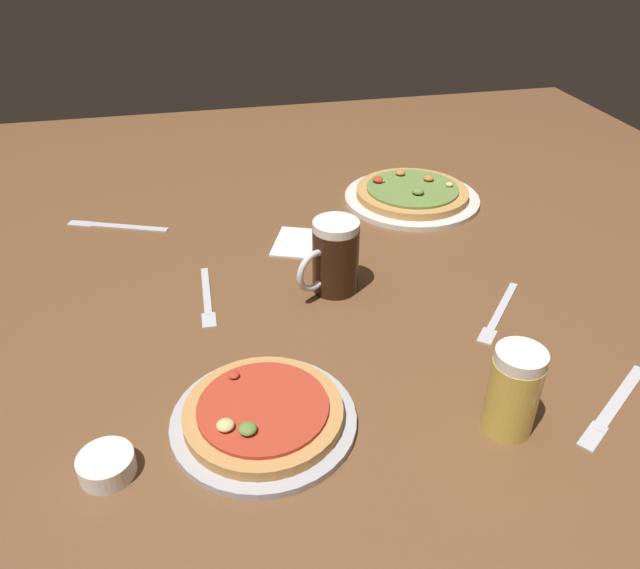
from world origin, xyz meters
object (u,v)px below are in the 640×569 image
(napkin_folded, at_px, (304,242))
(knife_spare, at_px, (614,405))
(pizza_plate_near, at_px, (263,416))
(pizza_plate_far, at_px, (412,195))
(fork_left, at_px, (499,312))
(knife_right, at_px, (117,226))
(beer_mug_amber, at_px, (334,257))
(ramekin_sauce, at_px, (107,465))
(beer_mug_dark, at_px, (514,389))
(fork_spare, at_px, (207,297))

(napkin_folded, xyz_separation_m, knife_spare, (0.36, -0.59, -0.00))
(pizza_plate_near, xyz_separation_m, pizza_plate_far, (0.47, 0.67, -0.00))
(fork_left, xyz_separation_m, knife_right, (-0.70, 0.51, 0.00))
(knife_right, bearing_deg, pizza_plate_near, -70.45)
(pizza_plate_near, distance_m, beer_mug_amber, 0.38)
(ramekin_sauce, bearing_deg, beer_mug_dark, -3.51)
(pizza_plate_near, xyz_separation_m, knife_spare, (0.52, -0.08, -0.01))
(pizza_plate_far, bearing_deg, ramekin_sauce, -133.70)
(beer_mug_dark, distance_m, knife_right, 0.96)
(napkin_folded, relative_size, fork_left, 0.76)
(beer_mug_dark, relative_size, knife_right, 0.60)
(ramekin_sauce, xyz_separation_m, knife_right, (-0.03, 0.73, -0.01))
(pizza_plate_near, xyz_separation_m, ramekin_sauce, (-0.22, -0.04, -0.00))
(beer_mug_amber, bearing_deg, knife_spare, -50.15)
(ramekin_sauce, relative_size, fork_left, 0.44)
(ramekin_sauce, distance_m, napkin_folded, 0.67)
(pizza_plate_far, distance_m, beer_mug_dark, 0.76)
(fork_left, xyz_separation_m, knife_spare, (0.06, -0.26, 0.00))
(napkin_folded, height_order, knife_right, napkin_folded)
(fork_left, height_order, knife_right, same)
(fork_left, bearing_deg, beer_mug_dark, -114.28)
(pizza_plate_near, bearing_deg, ramekin_sauce, -168.56)
(pizza_plate_near, height_order, napkin_folded, pizza_plate_near)
(knife_spare, bearing_deg, pizza_plate_far, 94.18)
(pizza_plate_far, height_order, napkin_folded, pizza_plate_far)
(knife_right, bearing_deg, pizza_plate_far, -1.13)
(pizza_plate_far, xyz_separation_m, beer_mug_amber, (-0.28, -0.35, 0.06))
(fork_spare, bearing_deg, ramekin_sauce, -111.90)
(napkin_folded, bearing_deg, beer_mug_dark, -72.77)
(napkin_folded, bearing_deg, pizza_plate_far, 27.54)
(beer_mug_dark, distance_m, fork_left, 0.29)
(beer_mug_amber, xyz_separation_m, fork_spare, (-0.24, 0.02, -0.07))
(napkin_folded, distance_m, knife_right, 0.44)
(fork_left, relative_size, fork_spare, 0.85)
(ramekin_sauce, bearing_deg, knife_spare, -2.82)
(beer_mug_amber, distance_m, napkin_folded, 0.20)
(pizza_plate_near, height_order, fork_spare, pizza_plate_near)
(pizza_plate_near, xyz_separation_m, napkin_folded, (0.16, 0.51, -0.01))
(pizza_plate_far, height_order, fork_left, pizza_plate_far)
(pizza_plate_far, bearing_deg, knife_right, 178.87)
(pizza_plate_near, distance_m, fork_spare, 0.35)
(ramekin_sauce, distance_m, knife_right, 0.73)
(beer_mug_amber, xyz_separation_m, knife_right, (-0.43, 0.36, -0.07))
(beer_mug_dark, distance_m, napkin_folded, 0.62)
(beer_mug_dark, distance_m, beer_mug_amber, 0.43)
(knife_spare, bearing_deg, fork_spare, 143.83)
(beer_mug_amber, bearing_deg, pizza_plate_near, -119.50)
(ramekin_sauce, xyz_separation_m, napkin_folded, (0.38, 0.55, -0.01))
(pizza_plate_near, bearing_deg, fork_left, 21.15)
(fork_left, relative_size, knife_spare, 0.87)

